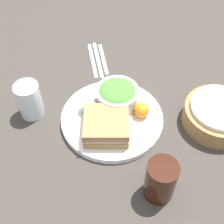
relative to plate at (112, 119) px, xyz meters
name	(u,v)px	position (x,y,z in m)	size (l,w,h in m)	color
ground_plane	(112,121)	(0.00, 0.00, -0.01)	(4.00, 4.00, 0.00)	#3D3833
plate	(112,119)	(0.00, 0.00, 0.00)	(0.28, 0.28, 0.02)	white
sandwich	(106,126)	(0.05, -0.02, 0.03)	(0.12, 0.12, 0.05)	#A37A4C
salad_bowl	(117,95)	(-0.05, 0.02, 0.04)	(0.12, 0.12, 0.07)	silver
dressing_cup	(89,107)	(-0.03, -0.06, 0.03)	(0.05, 0.05, 0.03)	#99999E
orange_wedge	(142,111)	(0.00, 0.08, 0.03)	(0.04, 0.04, 0.04)	orange
drink_glass	(160,180)	(0.22, 0.09, 0.05)	(0.07, 0.07, 0.11)	#38190F
bread_basket	(218,115)	(0.03, 0.29, 0.02)	(0.19, 0.19, 0.07)	#997547
fork	(93,60)	(-0.26, -0.05, -0.01)	(0.17, 0.01, 0.01)	#B2B2B7
knife	(98,59)	(-0.26, -0.03, -0.01)	(0.18, 0.01, 0.01)	#B2B2B7
spoon	(103,59)	(-0.26, -0.01, -0.01)	(0.15, 0.01, 0.01)	#B2B2B7
water_glass	(29,100)	(-0.05, -0.22, 0.04)	(0.07, 0.07, 0.11)	silver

